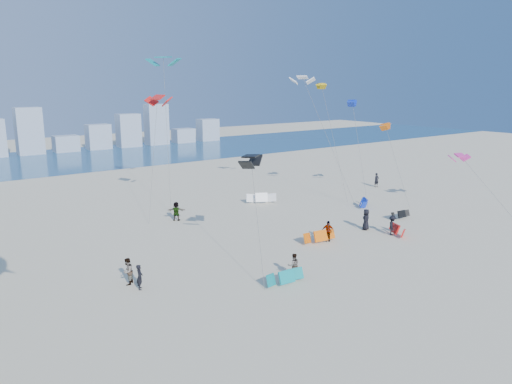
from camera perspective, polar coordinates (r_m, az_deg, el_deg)
ground at (r=25.55m, az=17.02°, el=-17.19°), size 220.00×220.00×0.00m
ocean at (r=87.56m, az=-24.20°, el=3.22°), size 220.00×220.00×0.00m
kitesurfer_near at (r=31.38m, az=-13.41°, el=-9.61°), size 0.61×0.69×1.60m
kitesurfer_mid at (r=32.40m, az=4.41°, el=-8.53°), size 0.99×0.91×1.64m
kitesurfers_far at (r=42.14m, az=3.29°, el=-3.44°), size 37.21×16.16×1.84m
grounded_kites at (r=43.74m, az=7.56°, el=-3.51°), size 22.23×20.05×1.03m
flying_kites at (r=48.04m, az=2.11°, el=10.75°), size 29.69×26.69×15.64m
distant_skyline at (r=96.70m, az=-26.38°, el=5.65°), size 85.00×3.00×8.40m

